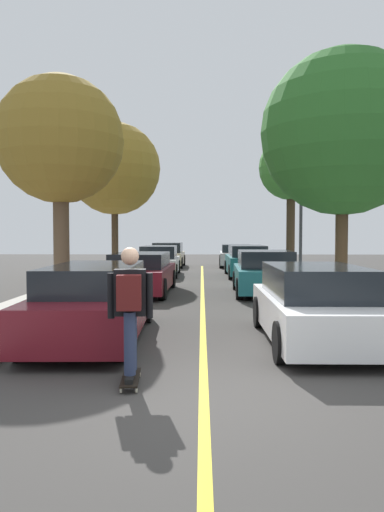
# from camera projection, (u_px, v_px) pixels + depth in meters

# --- Properties ---
(ground) EXTENTS (80.00, 80.00, 0.00)m
(ground) POSITION_uv_depth(u_px,v_px,m) (204.00, 398.00, 5.84)
(ground) COLOR #3D3A38
(center_line) EXTENTS (0.12, 39.20, 0.01)m
(center_line) POSITION_uv_depth(u_px,v_px,m) (203.00, 331.00, 9.84)
(center_line) COLOR gold
(center_line) RESTS_ON ground
(parked_car_left_nearest) EXTENTS (1.95, 4.71, 1.37)m
(parked_car_left_nearest) POSITION_uv_depth(u_px,v_px,m) (95.00, 302.00, 9.10)
(parked_car_left_nearest) COLOR maroon
(parked_car_left_nearest) RESTS_ON ground
(parked_car_left_near) EXTENTS (2.07, 4.69, 1.32)m
(parked_car_left_near) POSITION_uv_depth(u_px,v_px,m) (141.00, 273.00, 16.02)
(parked_car_left_near) COLOR maroon
(parked_car_left_near) RESTS_ON ground
(parked_car_left_far) EXTENTS (1.87, 4.47, 1.37)m
(parked_car_left_far) POSITION_uv_depth(u_px,v_px,m) (159.00, 261.00, 22.77)
(parked_car_left_far) COLOR white
(parked_car_left_far) RESTS_ON ground
(parked_car_left_farthest) EXTENTS (1.96, 4.13, 1.41)m
(parked_car_left_farthest) POSITION_uv_depth(u_px,v_px,m) (168.00, 255.00, 28.68)
(parked_car_left_farthest) COLOR #BCAD89
(parked_car_left_farthest) RESTS_ON ground
(parked_car_right_nearest) EXTENTS (1.88, 4.26, 1.37)m
(parked_car_right_nearest) POSITION_uv_depth(u_px,v_px,m) (315.00, 305.00, 8.78)
(parked_car_right_nearest) COLOR white
(parked_car_right_nearest) RESTS_ON ground
(parked_car_right_near) EXTENTS (2.05, 4.07, 1.40)m
(parked_car_right_near) POSITION_uv_depth(u_px,v_px,m) (265.00, 273.00, 15.77)
(parked_car_right_near) COLOR #196066
(parked_car_right_near) RESTS_ON ground
(parked_car_right_far) EXTENTS (1.83, 4.49, 1.42)m
(parked_car_right_far) POSITION_uv_depth(u_px,v_px,m) (247.00, 261.00, 22.26)
(parked_car_right_far) COLOR #196066
(parked_car_right_far) RESTS_ON ground
(parked_car_right_farthest) EXTENTS (2.10, 4.33, 1.30)m
(parked_car_right_farthest) POSITION_uv_depth(u_px,v_px,m) (236.00, 256.00, 28.94)
(parked_car_right_farthest) COLOR #B7B7BC
(parked_car_right_farthest) RESTS_ON ground
(street_tree_left_nearest) EXTENTS (3.52, 3.52, 6.16)m
(street_tree_left_nearest) POSITION_uv_depth(u_px,v_px,m) (60.00, 141.00, 13.60)
(street_tree_left_nearest) COLOR brown
(street_tree_left_nearest) RESTS_ON sidewalk_left
(street_tree_left_near) EXTENTS (4.12, 4.12, 6.77)m
(street_tree_left_near) POSITION_uv_depth(u_px,v_px,m) (114.00, 169.00, 22.07)
(street_tree_left_near) COLOR #3D2D1E
(street_tree_left_near) RESTS_ON sidewalk_left
(street_tree_right_nearest) EXTENTS (4.62, 4.62, 6.94)m
(street_tree_right_nearest) POSITION_uv_depth(u_px,v_px,m) (343.00, 133.00, 13.82)
(street_tree_right_nearest) COLOR #4C3823
(street_tree_right_nearest) RESTS_ON sidewalk_right
(street_tree_right_near) EXTENTS (2.87, 2.87, 6.17)m
(street_tree_right_near) POSITION_uv_depth(u_px,v_px,m) (291.00, 169.00, 21.83)
(street_tree_right_near) COLOR #3D2D1E
(street_tree_right_near) RESTS_ON sidewalk_right
(fire_hydrant) EXTENTS (0.20, 0.20, 0.70)m
(fire_hydrant) POSITION_uv_depth(u_px,v_px,m) (52.00, 297.00, 11.42)
(fire_hydrant) COLOR #B2140F
(fire_hydrant) RESTS_ON sidewalk_left
(streetlamp) EXTENTS (0.36, 0.24, 5.85)m
(streetlamp) POSITION_uv_depth(u_px,v_px,m) (301.00, 193.00, 18.72)
(streetlamp) COLOR #38383D
(streetlamp) RESTS_ON sidewalk_right
(skateboard) EXTENTS (0.28, 0.85, 0.10)m
(skateboard) POSITION_uv_depth(u_px,v_px,m) (131.00, 378.00, 6.35)
(skateboard) COLOR black
(skateboard) RESTS_ON ground
(skateboarder) EXTENTS (0.58, 0.71, 1.67)m
(skateboarder) POSITION_uv_depth(u_px,v_px,m) (130.00, 304.00, 6.28)
(skateboarder) COLOR black
(skateboarder) RESTS_ON skateboard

